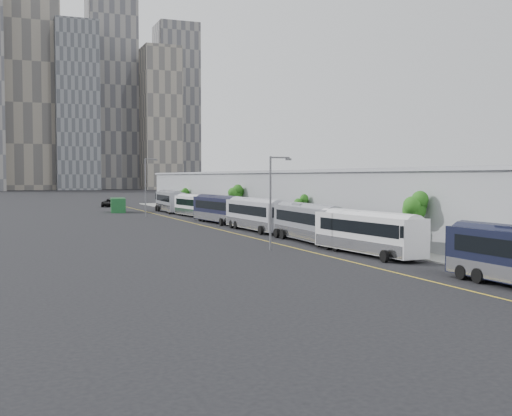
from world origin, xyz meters
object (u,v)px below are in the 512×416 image
street_lamp_near (273,195)px  street_lamp_far (147,183)px  bus_6 (195,207)px  bus_7 (170,203)px  bus_3 (308,226)px  bus_5 (219,211)px  shipping_container (118,205)px  bus_2 (367,237)px  suv (110,203)px  bus_4 (256,217)px

street_lamp_near → street_lamp_far: (-0.66, 49.08, 0.57)m
bus_6 → bus_7: bus_7 is taller
bus_3 → bus_5: bus_5 is taller
street_lamp_near → shipping_container: street_lamp_near is taller
bus_2 → bus_3: (0.24, 11.34, 0.07)m
shipping_container → suv: (1.89, 21.52, -0.43)m
bus_3 → bus_5: (-0.18, 27.02, 0.03)m
bus_4 → bus_7: (0.18, 42.07, 0.05)m
street_lamp_near → street_lamp_far: size_ratio=0.88×
bus_5 → bus_2: bearing=-94.9°
bus_4 → bus_7: bearing=88.4°
bus_6 → bus_7: size_ratio=0.90×
bus_6 → bus_7: bearing=86.8°
bus_2 → bus_3: bus_3 is taller
bus_2 → bus_5: bus_5 is taller
bus_2 → bus_6: bearing=84.6°
bus_6 → shipping_container: size_ratio=2.06×
street_lamp_far → street_lamp_near: bearing=-89.2°
bus_2 → street_lamp_near: 9.05m
bus_3 → bus_5: 27.02m
bus_2 → street_lamp_near: street_lamp_near is taller
suv → bus_7: bearing=-54.6°
bus_3 → street_lamp_far: (-6.63, 43.94, 3.75)m
bus_4 → street_lamp_near: 19.75m
street_lamp_near → bus_4: bearing=72.6°
bus_3 → bus_6: size_ratio=1.05×
bus_7 → bus_6: bearing=-85.4°
bus_2 → shipping_container: size_ratio=2.08×
bus_6 → suv: size_ratio=2.01×
bus_7 → bus_3: bearing=-87.4°
bus_4 → bus_6: bus_4 is taller
bus_6 → street_lamp_far: street_lamp_far is taller
bus_6 → shipping_container: bus_6 is taller
bus_5 → street_lamp_far: bearing=106.1°
bus_2 → bus_3: bearing=84.3°
bus_5 → street_lamp_far: size_ratio=1.43×
bus_3 → suv: bus_3 is taller
bus_6 → street_lamp_near: (-6.49, -46.68, 3.26)m
bus_7 → bus_2: bearing=-87.6°
bus_7 → street_lamp_far: (-6.66, -11.60, 3.66)m
shipping_container → bus_3: bearing=-73.9°
bus_4 → bus_7: size_ratio=0.97×
bus_7 → street_lamp_near: bearing=-93.0°
bus_3 → shipping_container: (-8.60, 59.15, -0.30)m
suv → bus_2: bearing=-65.6°
bus_3 → bus_6: 41.55m
bus_3 → bus_4: 13.47m
street_lamp_far → suv: bearing=90.1°
bus_4 → street_lamp_far: 31.36m
bus_6 → suv: bus_6 is taller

